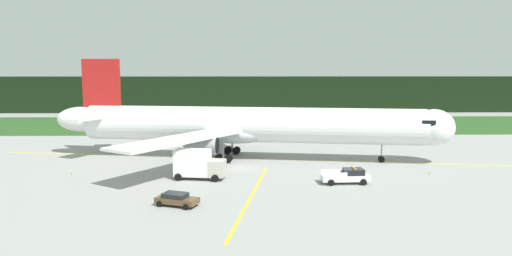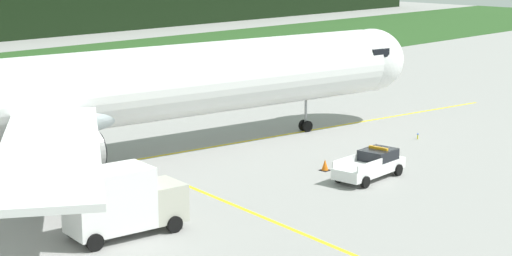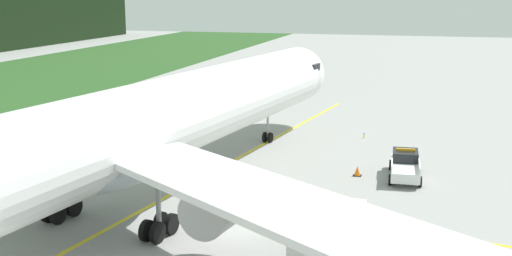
% 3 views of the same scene
% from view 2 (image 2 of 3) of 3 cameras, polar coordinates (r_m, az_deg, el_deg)
% --- Properties ---
extents(ground, '(320.00, 320.00, 0.00)m').
position_cam_2_polar(ground, '(52.38, -8.84, -4.33)').
color(ground, gray).
extents(taxiway_centerline_main, '(80.27, 13.04, 0.01)m').
position_cam_2_polar(taxiway_centerline_main, '(58.55, -11.27, -2.65)').
color(taxiway_centerline_main, yellow).
rests_on(taxiway_centerline_main, ground).
extents(taxiway_centerline_spur, '(4.70, 27.74, 0.01)m').
position_cam_2_polar(taxiway_centerline_spur, '(43.78, 4.24, -7.55)').
color(taxiway_centerline_spur, yellow).
rests_on(taxiway_centerline_spur, ground).
extents(airliner, '(60.47, 43.49, 15.10)m').
position_cam_2_polar(airliner, '(57.22, -12.03, 2.24)').
color(airliner, white).
rests_on(airliner, ground).
extents(ops_pickup_truck, '(5.78, 2.51, 1.94)m').
position_cam_2_polar(ops_pickup_truck, '(55.22, 7.76, -2.45)').
color(ops_pickup_truck, white).
rests_on(ops_pickup_truck, ground).
extents(catering_truck, '(6.48, 3.47, 3.82)m').
position_cam_2_polar(catering_truck, '(44.32, -9.04, -4.85)').
color(catering_truck, '#B4B3A4').
rests_on(catering_truck, ground).
extents(apron_cone, '(0.61, 0.61, 0.76)m').
position_cam_2_polar(apron_cone, '(56.89, 4.66, -2.50)').
color(apron_cone, black).
rests_on(apron_cone, ground).
extents(taxiway_edge_light_east, '(0.12, 0.12, 0.46)m').
position_cam_2_polar(taxiway_edge_light_east, '(66.98, 10.83, -0.53)').
color(taxiway_edge_light_east, yellow).
rests_on(taxiway_edge_light_east, ground).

